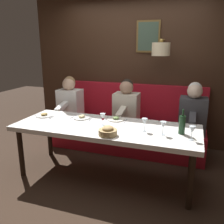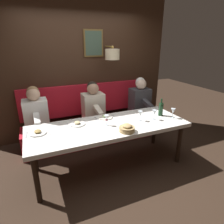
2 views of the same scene
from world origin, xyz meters
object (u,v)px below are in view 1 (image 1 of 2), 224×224
at_px(wine_glass_2, 144,122).
at_px(wine_glass_3, 103,117).
at_px(diner_middle, 70,101).
at_px(wine_bottle, 182,124).
at_px(diner_nearest, 193,110).
at_px(diner_near, 126,105).
at_px(dining_table, 106,130).
at_px(bread_bowl, 108,131).
at_px(wine_glass_0, 192,130).
at_px(wine_glass_1, 163,125).

bearing_deg(wine_glass_2, wine_glass_3, 86.30).
distance_m(diner_middle, wine_bottle, 2.14).
height_order(diner_middle, wine_bottle, diner_middle).
bearing_deg(diner_nearest, diner_near, 90.00).
bearing_deg(dining_table, wine_glass_3, 96.57).
xyz_separation_m(wine_glass_3, bread_bowl, (-0.31, -0.18, -0.07)).
bearing_deg(bread_bowl, diner_middle, 43.74).
distance_m(dining_table, wine_glass_2, 0.55).
height_order(wine_glass_2, wine_glass_3, same).
xyz_separation_m(wine_glass_2, wine_bottle, (0.06, -0.44, -0.00)).
xyz_separation_m(diner_nearest, wine_glass_3, (-0.89, 1.11, 0.04)).
xyz_separation_m(dining_table, bread_bowl, (-0.31, -0.14, 0.11)).
bearing_deg(wine_glass_3, diner_near, -4.80).
relative_size(diner_nearest, wine_glass_0, 4.82).
relative_size(dining_table, wine_glass_0, 14.76).
relative_size(wine_glass_0, wine_glass_1, 1.00).
bearing_deg(wine_glass_0, wine_bottle, 34.06).
bearing_deg(diner_middle, wine_glass_3, -132.67).
bearing_deg(wine_bottle, wine_glass_0, -145.94).
bearing_deg(dining_table, diner_nearest, -50.61).
bearing_deg(diner_near, diner_nearest, -90.00).
xyz_separation_m(diner_nearest, wine_glass_1, (-0.97, 0.32, 0.04)).
distance_m(diner_nearest, wine_glass_3, 1.42).
height_order(dining_table, wine_glass_2, wine_glass_2).
xyz_separation_m(diner_nearest, wine_glass_0, (-1.04, -0.00, 0.04)).
bearing_deg(wine_glass_1, diner_nearest, -18.22).
bearing_deg(bread_bowl, wine_glass_0, -80.35).
bearing_deg(wine_glass_2, diner_nearest, -30.92).
relative_size(dining_table, wine_glass_1, 14.76).
bearing_deg(wine_glass_3, diner_nearest, -51.47).
xyz_separation_m(wine_glass_1, bread_bowl, (-0.22, 0.61, -0.07)).
height_order(dining_table, wine_glass_3, wine_glass_3).
distance_m(diner_middle, bread_bowl, 1.66).
bearing_deg(wine_glass_0, diner_middle, 63.44).
bearing_deg(bread_bowl, wine_bottle, -67.94).
relative_size(wine_glass_1, wine_bottle, 0.55).
xyz_separation_m(dining_table, wine_glass_3, (-0.00, 0.04, 0.18)).
bearing_deg(wine_glass_0, wine_glass_2, 78.23).
xyz_separation_m(diner_middle, wine_glass_3, (-0.89, -0.96, 0.04)).
xyz_separation_m(diner_near, wine_glass_0, (-1.04, -1.04, 0.04)).
xyz_separation_m(diner_middle, wine_bottle, (-0.87, -1.96, 0.04)).
bearing_deg(wine_glass_1, diner_middle, 60.94).
distance_m(dining_table, wine_glass_3, 0.18).
relative_size(diner_middle, bread_bowl, 3.60).
distance_m(dining_table, diner_middle, 1.34).
height_order(diner_middle, wine_glass_2, diner_middle).
height_order(diner_nearest, wine_glass_1, diner_nearest).
distance_m(wine_glass_1, wine_bottle, 0.23).
distance_m(diner_middle, wine_glass_1, 2.01).
relative_size(diner_near, wine_glass_3, 4.82).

